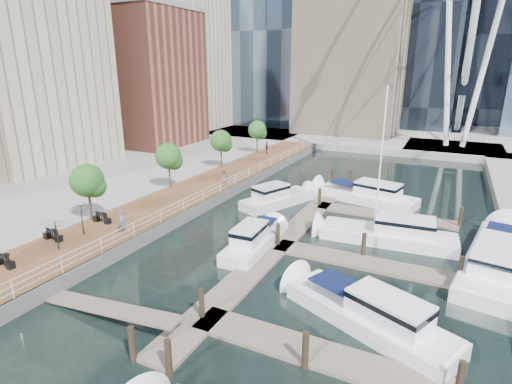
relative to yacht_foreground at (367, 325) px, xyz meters
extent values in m
plane|color=black|center=(-10.84, -1.31, 0.00)|extent=(520.00, 520.00, 0.00)
cube|color=brown|center=(-19.84, 13.69, 0.50)|extent=(6.00, 60.00, 1.00)
cube|color=#595954|center=(-16.84, 13.69, 0.50)|extent=(0.25, 60.00, 1.00)
cube|color=gray|center=(-46.84, 13.69, 0.50)|extent=(48.00, 90.00, 1.00)
cube|color=gray|center=(-10.84, 100.69, 0.50)|extent=(200.00, 114.00, 1.00)
cube|color=gray|center=(3.16, 50.69, 0.50)|extent=(14.00, 12.00, 1.00)
cube|color=#6D6051|center=(-7.84, 8.69, 0.10)|extent=(2.00, 32.00, 0.20)
cube|color=#6D6051|center=(-1.84, -3.31, 0.10)|extent=(12.00, 2.00, 0.20)
cube|color=#6D6051|center=(-1.84, 6.69, 0.10)|extent=(12.00, 2.00, 0.20)
cube|color=#6D6051|center=(-1.84, 16.69, 0.10)|extent=(12.00, 2.00, 0.20)
cube|color=#BCAD8E|center=(-44.84, 14.69, 14.00)|extent=(14.00, 16.00, 26.00)
cube|color=brown|center=(-40.84, 32.69, 11.00)|extent=(12.00, 14.00, 20.00)
cube|color=#BCAD8E|center=(-46.84, 48.69, 15.00)|extent=(14.00, 16.00, 28.00)
cylinder|color=white|center=(0.66, 50.69, 14.00)|extent=(0.80, 0.80, 26.00)
cylinder|color=white|center=(5.66, 50.69, 14.00)|extent=(0.80, 0.80, 26.00)
cylinder|color=#3F2B1C|center=(-22.24, 2.69, 2.20)|extent=(0.20, 0.20, 2.40)
sphere|color=#265B1E|center=(-22.24, 2.69, 4.30)|extent=(2.60, 2.60, 2.60)
cylinder|color=#3F2B1C|center=(-22.24, 12.69, 2.20)|extent=(0.20, 0.20, 2.40)
sphere|color=#265B1E|center=(-22.24, 12.69, 4.30)|extent=(2.60, 2.60, 2.60)
cylinder|color=#3F2B1C|center=(-22.24, 22.69, 2.20)|extent=(0.20, 0.20, 2.40)
sphere|color=#265B1E|center=(-22.24, 22.69, 4.30)|extent=(2.60, 2.60, 2.60)
cylinder|color=#3F2B1C|center=(-22.24, 32.69, 2.20)|extent=(0.20, 0.20, 2.40)
sphere|color=#265B1E|center=(-22.24, 32.69, 4.30)|extent=(2.60, 2.60, 2.60)
imported|color=#50546B|center=(-17.95, 1.67, 1.91)|extent=(0.77, 0.64, 1.82)
imported|color=gray|center=(-17.74, 15.62, 1.89)|extent=(0.77, 0.94, 1.77)
imported|color=#383C47|center=(-20.70, 32.63, 1.88)|extent=(1.04, 1.03, 1.76)
imported|color=#0F3821|center=(-20.01, -2.17, 2.03)|extent=(2.39, 2.43, 2.06)
imported|color=#0F3A18|center=(-20.49, 0.33, 2.17)|extent=(2.72, 2.77, 2.33)
camera|label=1|loc=(2.62, -18.20, 12.53)|focal=28.00mm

